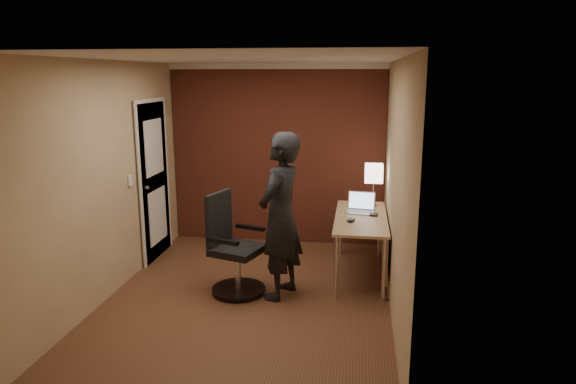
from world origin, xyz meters
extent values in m
plane|color=brown|center=(0.00, 0.00, 0.00)|extent=(4.00, 4.00, 0.00)
plane|color=white|center=(0.00, 0.00, 2.50)|extent=(4.00, 4.00, 0.00)
plane|color=tan|center=(0.00, 2.00, 1.25)|extent=(3.00, 0.00, 3.00)
plane|color=tan|center=(0.00, -2.00, 1.25)|extent=(3.00, 0.00, 3.00)
plane|color=tan|center=(-1.50, 0.00, 1.25)|extent=(0.00, 4.00, 4.00)
plane|color=tan|center=(1.50, 0.00, 1.25)|extent=(0.00, 4.00, 4.00)
cube|color=brown|center=(0.00, 1.97, 1.25)|extent=(2.98, 0.06, 2.50)
cube|color=silver|center=(0.00, 1.96, 2.46)|extent=(3.00, 0.08, 0.08)
cube|color=silver|center=(0.00, -1.96, 2.46)|extent=(3.00, 0.08, 0.08)
cube|color=silver|center=(-1.46, 0.00, 2.46)|extent=(0.08, 4.00, 0.08)
cube|color=silver|center=(1.46, 0.00, 2.46)|extent=(0.08, 4.00, 0.08)
cube|color=silver|center=(-1.48, 1.10, 1.00)|extent=(0.05, 0.82, 2.02)
cube|color=silver|center=(-1.46, 1.10, 1.00)|extent=(0.02, 0.92, 2.12)
cylinder|color=silver|center=(-1.43, 0.77, 1.00)|extent=(0.05, 0.05, 0.05)
cube|color=silver|center=(-1.49, 0.45, 1.15)|extent=(0.02, 0.08, 0.12)
cube|color=tan|center=(1.18, 0.78, 0.71)|extent=(0.60, 1.50, 0.03)
cube|color=tan|center=(1.46, 0.78, 0.43)|extent=(0.02, 1.38, 0.54)
cylinder|color=silver|center=(0.93, 0.09, 0.35)|extent=(0.04, 0.04, 0.70)
cylinder|color=silver|center=(0.93, 1.47, 0.35)|extent=(0.04, 0.04, 0.70)
cylinder|color=silver|center=(1.43, 0.09, 0.35)|extent=(0.04, 0.04, 0.70)
cylinder|color=silver|center=(1.43, 1.47, 0.35)|extent=(0.04, 0.04, 0.70)
cube|color=silver|center=(1.32, 1.28, 0.74)|extent=(0.11, 0.11, 0.01)
cylinder|color=silver|center=(1.32, 1.28, 0.90)|extent=(0.01, 0.01, 0.30)
cube|color=white|center=(1.32, 1.28, 1.16)|extent=(0.22, 0.22, 0.22)
cube|color=silver|center=(1.17, 0.96, 0.74)|extent=(0.36, 0.27, 0.01)
cube|color=silver|center=(1.18, 1.07, 0.85)|extent=(0.33, 0.10, 0.22)
cube|color=#B2CCF2|center=(1.18, 1.06, 0.85)|extent=(0.30, 0.09, 0.19)
cube|color=gray|center=(1.17, 0.95, 0.75)|extent=(0.30, 0.17, 0.00)
cube|color=black|center=(1.07, 0.54, 0.75)|extent=(0.09, 0.11, 0.03)
cube|color=black|center=(1.33, 0.85, 0.74)|extent=(0.10, 0.12, 0.02)
cylinder|color=black|center=(-0.14, 0.09, 0.04)|extent=(0.59, 0.59, 0.03)
cylinder|color=silver|center=(-0.14, 0.09, 0.26)|extent=(0.06, 0.06, 0.44)
cube|color=black|center=(-0.14, 0.09, 0.50)|extent=(0.61, 0.61, 0.07)
cube|color=black|center=(-0.36, 0.16, 0.82)|extent=(0.19, 0.44, 0.58)
cube|color=black|center=(-0.05, 0.35, 0.68)|extent=(0.36, 0.16, 0.04)
cube|color=black|center=(-0.22, -0.17, 0.68)|extent=(0.36, 0.16, 0.04)
imported|color=black|center=(0.33, 0.09, 0.89)|extent=(0.61, 0.75, 1.78)
camera|label=1|loc=(1.13, -5.06, 2.35)|focal=32.00mm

